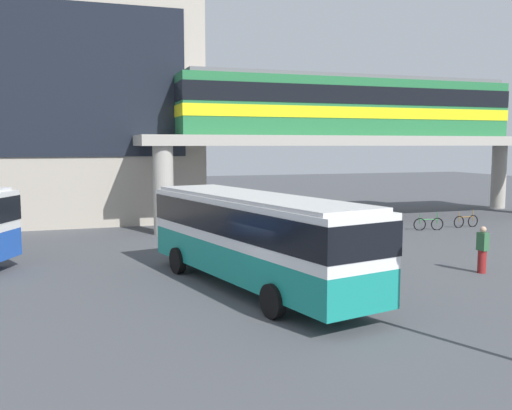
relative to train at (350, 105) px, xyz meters
The scene contains 9 objects.
ground_plane 15.37m from the train, 147.38° to the right, with size 120.00×120.00×0.00m, color #47494F.
elevated_platform 2.85m from the train, ahead, with size 29.03×6.45×5.43m.
train is the anchor object (origin of this frame).
bus_main 19.74m from the train, 127.21° to the right, with size 5.02×11.33×3.22m.
bicycle_brown 10.15m from the train, 46.99° to the right, with size 1.79×0.17×1.04m.
bicycle_red 9.29m from the train, 106.78° to the right, with size 1.68×0.74×1.04m.
bicycle_green 9.28m from the train, 68.94° to the right, with size 1.77×0.42×1.04m.
bicycle_silver 10.24m from the train, 135.58° to the right, with size 1.69×0.69×1.04m.
pedestrian_waiting_near_stop 17.06m from the train, 98.86° to the right, with size 0.32×0.42×1.80m.
Camera 1 is at (-5.98, -15.80, 4.91)m, focal length 39.70 mm.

